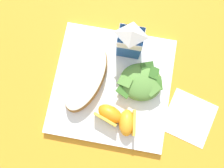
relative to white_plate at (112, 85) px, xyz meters
name	(u,v)px	position (x,y,z in m)	size (l,w,h in m)	color
ground	(112,86)	(0.00, 0.00, -0.01)	(3.00, 3.00, 0.00)	orange
white_plate	(112,85)	(0.00, 0.00, 0.00)	(0.28, 0.28, 0.02)	white
cheesy_pizza_bread	(86,80)	(-0.06, 0.00, 0.03)	(0.12, 0.18, 0.04)	#A87038
green_salad_pile	(141,82)	(0.07, 0.01, 0.03)	(0.11, 0.10, 0.04)	#5B8E3D
milk_carton	(130,40)	(0.02, 0.10, 0.07)	(0.06, 0.05, 0.11)	#23569E
orange_wedge_front	(110,114)	(0.01, -0.07, 0.03)	(0.07, 0.05, 0.04)	orange
orange_wedge_middle	(128,123)	(0.05, -0.08, 0.03)	(0.04, 0.06, 0.04)	orange
paper_napkin	(189,118)	(0.20, -0.04, -0.01)	(0.11, 0.11, 0.00)	white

